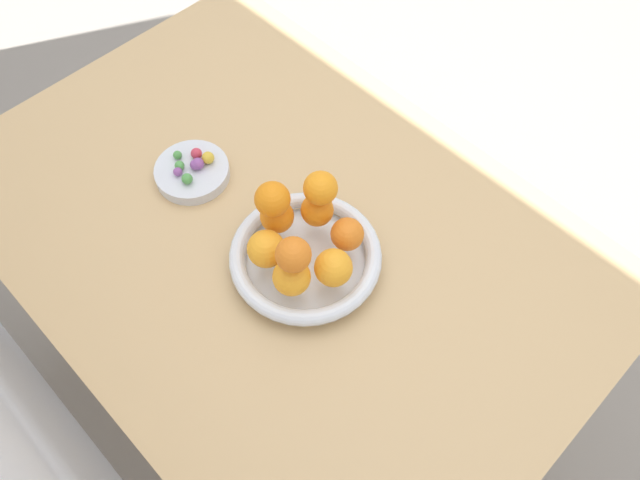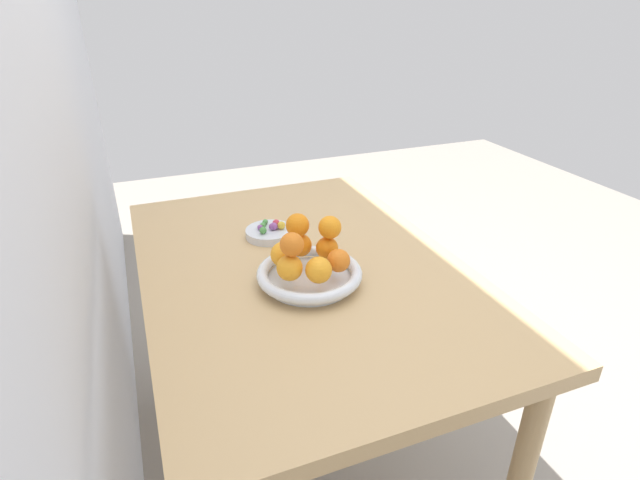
# 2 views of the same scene
# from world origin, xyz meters

# --- Properties ---
(ground_plane) EXTENTS (6.00, 6.00, 0.00)m
(ground_plane) POSITION_xyz_m (0.00, 0.00, 0.00)
(ground_plane) COLOR gray
(dining_table) EXTENTS (1.10, 0.76, 0.74)m
(dining_table) POSITION_xyz_m (0.00, 0.00, 0.65)
(dining_table) COLOR tan
(dining_table) RESTS_ON ground_plane
(fruit_bowl) EXTENTS (0.24, 0.24, 0.04)m
(fruit_bowl) POSITION_xyz_m (-0.09, 0.01, 0.76)
(fruit_bowl) COLOR silver
(fruit_bowl) RESTS_ON dining_table
(candy_dish) EXTENTS (0.13, 0.13, 0.02)m
(candy_dish) POSITION_xyz_m (0.18, 0.03, 0.75)
(candy_dish) COLOR silver
(candy_dish) RESTS_ON dining_table
(orange_0) EXTENTS (0.06, 0.06, 0.06)m
(orange_0) POSITION_xyz_m (-0.06, 0.06, 0.81)
(orange_0) COLOR orange
(orange_0) RESTS_ON fruit_bowl
(orange_1) EXTENTS (0.06, 0.06, 0.06)m
(orange_1) POSITION_xyz_m (-0.12, 0.07, 0.81)
(orange_1) COLOR orange
(orange_1) RESTS_ON fruit_bowl
(orange_2) EXTENTS (0.06, 0.06, 0.06)m
(orange_2) POSITION_xyz_m (-0.15, 0.02, 0.81)
(orange_2) COLOR orange
(orange_2) RESTS_ON fruit_bowl
(orange_3) EXTENTS (0.05, 0.05, 0.05)m
(orange_3) POSITION_xyz_m (-0.13, -0.04, 0.81)
(orange_3) COLOR orange
(orange_3) RESTS_ON fruit_bowl
(orange_4) EXTENTS (0.05, 0.05, 0.05)m
(orange_4) POSITION_xyz_m (-0.06, -0.04, 0.81)
(orange_4) COLOR orange
(orange_4) RESTS_ON fruit_bowl
(orange_5) EXTENTS (0.05, 0.05, 0.05)m
(orange_5) POSITION_xyz_m (-0.03, 0.01, 0.81)
(orange_5) COLOR orange
(orange_5) RESTS_ON fruit_bowl
(orange_6) EXTENTS (0.05, 0.05, 0.05)m
(orange_6) POSITION_xyz_m (-0.12, 0.06, 0.86)
(orange_6) COLOR orange
(orange_6) RESTS_ON orange_1
(orange_7) EXTENTS (0.05, 0.05, 0.05)m
(orange_7) POSITION_xyz_m (-0.03, 0.02, 0.86)
(orange_7) COLOR orange
(orange_7) RESTS_ON orange_5
(orange_8) EXTENTS (0.05, 0.05, 0.05)m
(orange_8) POSITION_xyz_m (-0.06, -0.05, 0.86)
(orange_8) COLOR orange
(orange_8) RESTS_ON orange_4
(candy_ball_0) EXTENTS (0.02, 0.02, 0.02)m
(candy_ball_0) POSITION_xyz_m (0.17, 0.02, 0.77)
(candy_ball_0) COLOR #8C4C99
(candy_ball_0) RESTS_ON candy_dish
(candy_ball_1) EXTENTS (0.02, 0.02, 0.02)m
(candy_ball_1) POSITION_xyz_m (0.21, 0.03, 0.77)
(candy_ball_1) COLOR #4C9947
(candy_ball_1) RESTS_ON candy_dish
(candy_ball_2) EXTENTS (0.02, 0.02, 0.02)m
(candy_ball_2) POSITION_xyz_m (0.16, 0.05, 0.77)
(candy_ball_2) COLOR #4C9947
(candy_ball_2) RESTS_ON candy_dish
(candy_ball_3) EXTENTS (0.02, 0.02, 0.02)m
(candy_ball_3) POSITION_xyz_m (0.18, 0.06, 0.77)
(candy_ball_3) COLOR #8C4C99
(candy_ball_3) RESTS_ON candy_dish
(candy_ball_4) EXTENTS (0.02, 0.02, 0.02)m
(candy_ball_4) POSITION_xyz_m (0.19, 0.05, 0.77)
(candy_ball_4) COLOR #4C9947
(candy_ball_4) RESTS_ON candy_dish
(candy_ball_5) EXTENTS (0.02, 0.02, 0.02)m
(candy_ball_5) POSITION_xyz_m (0.19, 0.01, 0.77)
(candy_ball_5) COLOR #C6384C
(candy_ball_5) RESTS_ON candy_dish
(candy_ball_6) EXTENTS (0.02, 0.02, 0.02)m
(candy_ball_6) POSITION_xyz_m (0.17, 0.00, 0.77)
(candy_ball_6) COLOR gold
(candy_ball_6) RESTS_ON candy_dish
(candy_ball_7) EXTENTS (0.02, 0.02, 0.02)m
(candy_ball_7) POSITION_xyz_m (0.17, 0.02, 0.77)
(candy_ball_7) COLOR #8C4C99
(candy_ball_7) RESTS_ON candy_dish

